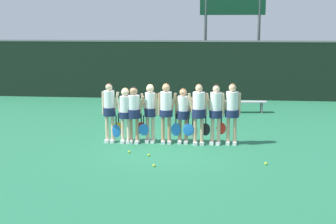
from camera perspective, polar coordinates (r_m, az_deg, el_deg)
ground_plane at (r=13.78m, az=0.08°, el=-3.85°), size 140.00×140.00×0.00m
fence_windscreen at (r=22.01m, az=2.47°, el=5.18°), size 60.00×0.08×2.76m
scoreboard at (r=22.94m, az=7.87°, el=12.26°), size 3.09×0.15×5.44m
bench_courtside at (r=18.81m, az=8.85°, el=1.12°), size 2.07×0.58×0.46m
player_0 at (r=13.82m, az=-7.13°, el=0.50°), size 0.66×0.36×1.76m
player_1 at (r=13.69m, az=-5.26°, el=0.18°), size 0.64×0.36×1.64m
player_2 at (r=13.65m, az=-4.17°, el=0.29°), size 0.69×0.40×1.68m
player_3 at (r=13.70m, az=-2.22°, el=0.46°), size 0.62×0.34×1.73m
player_4 at (r=13.56m, az=-0.21°, el=0.51°), size 0.66×0.38×1.77m
player_5 at (r=13.61m, az=1.88°, el=0.12°), size 0.67×0.39×1.63m
player_6 at (r=13.43m, az=3.74°, el=0.38°), size 0.69×0.41×1.77m
player_7 at (r=13.53m, az=5.84°, el=0.32°), size 0.65×0.38×1.75m
player_8 at (r=13.57m, az=7.79°, el=0.45°), size 0.68×0.41×1.78m
tennis_ball_0 at (r=11.93m, az=11.84°, el=-6.16°), size 0.07×0.07×0.07m
tennis_ball_1 at (r=12.78m, az=-4.77°, el=-4.86°), size 0.07×0.07×0.07m
tennis_ball_2 at (r=15.04m, az=-3.05°, el=-2.51°), size 0.07×0.07×0.07m
tennis_ball_3 at (r=11.52m, az=-1.72°, el=-6.54°), size 0.07×0.07×0.07m
tennis_ball_4 at (r=14.80m, az=8.09°, el=-2.82°), size 0.07×0.07×0.07m
tennis_ball_5 at (r=12.45m, az=-2.35°, el=-5.25°), size 0.07×0.07×0.07m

